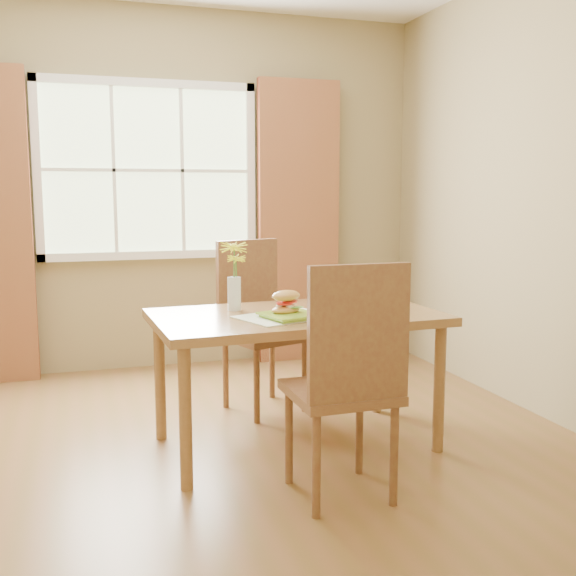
% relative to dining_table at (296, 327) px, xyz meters
% --- Properties ---
extents(room, '(4.24, 3.84, 2.74)m').
position_rel_dining_table_xyz_m(room, '(-0.54, 0.00, 0.71)').
color(room, brown).
rests_on(room, ground).
extents(window, '(1.62, 0.06, 1.32)m').
position_rel_dining_table_xyz_m(window, '(-0.54, 1.88, 0.86)').
color(window, beige).
rests_on(window, room).
extents(curtain_right, '(0.65, 0.08, 2.20)m').
position_rel_dining_table_xyz_m(curtain_right, '(0.61, 1.78, 0.46)').
color(curtain_right, maroon).
rests_on(curtain_right, room).
extents(dining_table, '(1.51, 0.90, 0.72)m').
position_rel_dining_table_xyz_m(dining_table, '(0.00, 0.00, 0.00)').
color(dining_table, brown).
rests_on(dining_table, room).
extents(chair_near, '(0.45, 0.45, 1.06)m').
position_rel_dining_table_xyz_m(chair_near, '(0.00, -0.71, -0.06)').
color(chair_near, brown).
rests_on(chair_near, room).
extents(chair_far, '(0.55, 0.55, 1.05)m').
position_rel_dining_table_xyz_m(chair_far, '(-0.03, 0.71, -0.07)').
color(chair_far, brown).
rests_on(chair_far, room).
extents(placemat, '(0.54, 0.46, 0.01)m').
position_rel_dining_table_xyz_m(placemat, '(-0.09, -0.10, 0.08)').
color(placemat, beige).
rests_on(placemat, dining_table).
extents(plate, '(0.31, 0.31, 0.01)m').
position_rel_dining_table_xyz_m(plate, '(-0.08, -0.15, 0.09)').
color(plate, '#83BA2E').
rests_on(plate, placemat).
extents(croissant_sandwich, '(0.19, 0.16, 0.12)m').
position_rel_dining_table_xyz_m(croissant_sandwich, '(-0.09, -0.11, 0.15)').
color(croissant_sandwich, gold).
rests_on(croissant_sandwich, plate).
extents(water_glass, '(0.07, 0.07, 0.11)m').
position_rel_dining_table_xyz_m(water_glass, '(0.21, -0.13, 0.13)').
color(water_glass, silver).
rests_on(water_glass, dining_table).
extents(flower_vase, '(0.15, 0.15, 0.37)m').
position_rel_dining_table_xyz_m(flower_vase, '(-0.29, 0.18, 0.29)').
color(flower_vase, silver).
rests_on(flower_vase, dining_table).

